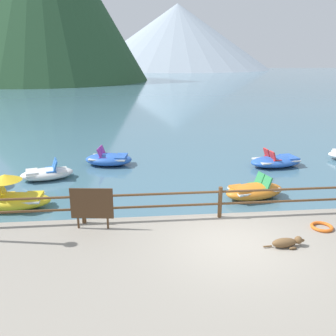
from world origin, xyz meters
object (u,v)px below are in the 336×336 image
object	(u,v)px
dog_resting	(287,242)
pedal_boat_3	(109,159)
sign_board	(92,204)
pedal_boat_6	(254,191)
life_ring	(322,227)
pedal_boat_0	(276,161)
pedal_boat_7	(11,198)
pedal_boat_4	(47,173)

from	to	relation	value
dog_resting	pedal_boat_3	bearing A→B (deg)	118.82
sign_board	dog_resting	xyz separation A→B (m)	(4.95, -1.52, -0.61)
pedal_boat_3	pedal_boat_6	xyz separation A→B (m)	(5.52, -4.78, -0.00)
pedal_boat_3	life_ring	bearing A→B (deg)	-51.91
pedal_boat_0	pedal_boat_7	world-z (taller)	pedal_boat_7
sign_board	pedal_boat_0	bearing A→B (deg)	39.43
sign_board	pedal_boat_3	bearing A→B (deg)	89.94
life_ring	pedal_boat_4	bearing A→B (deg)	144.75
pedal_boat_3	pedal_boat_4	xyz separation A→B (m)	(-2.50, -1.84, -0.03)
sign_board	pedal_boat_4	xyz separation A→B (m)	(-2.49, 5.61, -0.87)
life_ring	pedal_boat_0	bearing A→B (deg)	77.91
life_ring	pedal_boat_0	world-z (taller)	pedal_boat_0
sign_board	pedal_boat_6	world-z (taller)	sign_board
pedal_boat_0	pedal_boat_4	xyz separation A→B (m)	(-10.36, -0.86, 0.00)
dog_resting	pedal_boat_3	size ratio (longest dim) A/B	0.45
dog_resting	pedal_boat_4	size ratio (longest dim) A/B	0.46
pedal_boat_7	pedal_boat_4	bearing A→B (deg)	80.48
pedal_boat_4	pedal_boat_6	bearing A→B (deg)	-20.14
life_ring	pedal_boat_6	distance (m)	3.41
pedal_boat_3	pedal_boat_6	distance (m)	7.30
pedal_boat_4	pedal_boat_7	distance (m)	3.07
life_ring	pedal_boat_7	world-z (taller)	pedal_boat_7
life_ring	dog_resting	bearing A→B (deg)	-147.60
dog_resting	life_ring	size ratio (longest dim) A/B	1.78
pedal_boat_0	pedal_boat_7	bearing A→B (deg)	-160.32
life_ring	pedal_boat_3	bearing A→B (deg)	128.09
dog_resting	pedal_boat_7	world-z (taller)	pedal_boat_7
pedal_boat_3	pedal_boat_7	bearing A→B (deg)	-121.65
sign_board	pedal_boat_3	world-z (taller)	sign_board
dog_resting	pedal_boat_7	xyz separation A→B (m)	(-7.95, 4.11, -0.14)
dog_resting	pedal_boat_0	xyz separation A→B (m)	(2.92, 8.00, -0.27)
pedal_boat_6	pedal_boat_7	xyz separation A→B (m)	(-8.52, -0.09, 0.10)
pedal_boat_6	pedal_boat_4	bearing A→B (deg)	159.86
pedal_boat_3	pedal_boat_6	bearing A→B (deg)	-40.92
sign_board	pedal_boat_7	distance (m)	4.03
pedal_boat_3	dog_resting	bearing A→B (deg)	-61.18
pedal_boat_0	pedal_boat_3	xyz separation A→B (m)	(-7.86, 0.99, 0.03)
pedal_boat_7	pedal_boat_0	bearing A→B (deg)	19.68
pedal_boat_4	pedal_boat_7	size ratio (longest dim) A/B	0.91
pedal_boat_0	pedal_boat_6	distance (m)	4.46
pedal_boat_3	pedal_boat_6	world-z (taller)	pedal_boat_3
sign_board	pedal_boat_6	size ratio (longest dim) A/B	0.48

